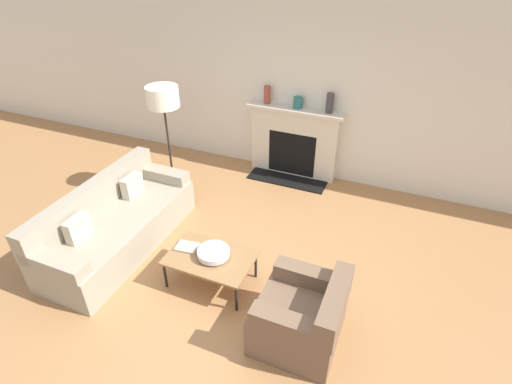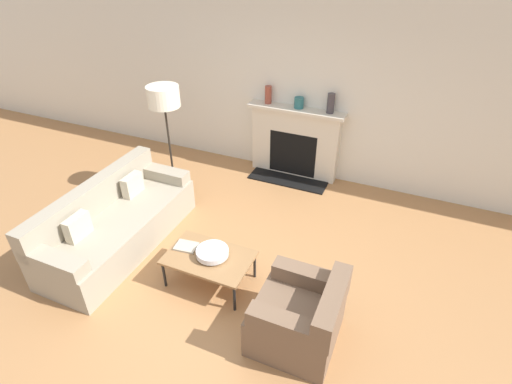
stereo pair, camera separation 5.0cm
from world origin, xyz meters
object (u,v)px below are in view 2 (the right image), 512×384
(coffee_table, at_px, (209,258))
(mantel_vase_center_left, at_px, (299,103))
(armchair_near, at_px, (300,317))
(bowl, at_px, (212,252))
(couch, at_px, (116,224))
(floor_lamp, at_px, (164,105))
(fireplace, at_px, (295,143))
(mantel_vase_center_right, at_px, (331,103))
(mantel_vase_left, at_px, (268,95))
(book, at_px, (186,246))

(coffee_table, height_order, mantel_vase_center_left, mantel_vase_center_left)
(armchair_near, relative_size, bowl, 2.25)
(coffee_table, bearing_deg, couch, 174.48)
(mantel_vase_center_left, bearing_deg, floor_lamp, -139.04)
(fireplace, xyz_separation_m, mantel_vase_center_right, (0.52, 0.01, 0.75))
(couch, bearing_deg, armchair_near, -100.30)
(fireplace, relative_size, armchair_near, 1.87)
(couch, distance_m, coffee_table, 1.44)
(floor_lamp, relative_size, mantel_vase_center_right, 5.76)
(coffee_table, bearing_deg, floor_lamp, 134.49)
(fireplace, height_order, mantel_vase_center_left, mantel_vase_center_left)
(mantel_vase_left, bearing_deg, fireplace, -1.69)
(armchair_near, bearing_deg, bowl, -107.48)
(mantel_vase_left, distance_m, mantel_vase_center_left, 0.51)
(bowl, relative_size, floor_lamp, 0.21)
(book, relative_size, mantel_vase_center_right, 0.93)
(fireplace, bearing_deg, book, -98.09)
(fireplace, relative_size, coffee_table, 1.59)
(floor_lamp, bearing_deg, fireplace, 41.17)
(coffee_table, height_order, floor_lamp, floor_lamp)
(floor_lamp, bearing_deg, mantel_vase_left, 52.49)
(fireplace, relative_size, book, 5.62)
(armchair_near, distance_m, mantel_vase_center_left, 3.43)
(floor_lamp, distance_m, mantel_vase_center_right, 2.42)
(book, relative_size, mantel_vase_left, 0.99)
(mantel_vase_left, bearing_deg, armchair_near, -62.76)
(bowl, bearing_deg, armchair_near, -17.48)
(bowl, bearing_deg, fireplace, 89.27)
(couch, bearing_deg, floor_lamp, -0.22)
(book, xyz_separation_m, mantel_vase_center_right, (0.91, 2.74, 0.92))
(couch, xyz_separation_m, mantel_vase_center_left, (1.53, 2.64, 0.94))
(couch, relative_size, mantel_vase_center_left, 13.12)
(bowl, bearing_deg, coffee_table, -143.12)
(armchair_near, bearing_deg, couch, -100.30)
(couch, relative_size, floor_lamp, 1.29)
(fireplace, distance_m, coffee_table, 2.77)
(bowl, xyz_separation_m, floor_lamp, (-1.46, 1.43, 1.01))
(coffee_table, bearing_deg, mantel_vase_center_right, 78.03)
(book, bearing_deg, couch, 167.43)
(bowl, bearing_deg, mantel_vase_left, 99.22)
(mantel_vase_left, xyz_separation_m, mantel_vase_center_left, (0.51, 0.00, -0.06))
(mantel_vase_center_right, bearing_deg, couch, -127.46)
(armchair_near, xyz_separation_m, bowl, (-1.16, 0.36, 0.13))
(bowl, relative_size, mantel_vase_left, 1.32)
(bowl, bearing_deg, book, 178.17)
(armchair_near, height_order, book, armchair_near)
(bowl, relative_size, book, 1.33)
(bowl, height_order, mantel_vase_left, mantel_vase_left)
(fireplace, xyz_separation_m, mantel_vase_center_left, (0.03, 0.01, 0.68))
(fireplace, bearing_deg, coffee_table, -91.43)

